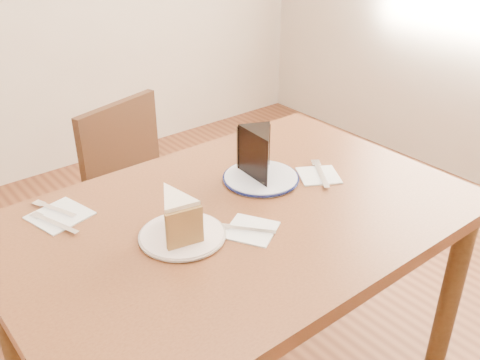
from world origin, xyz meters
name	(u,v)px	position (x,y,z in m)	size (l,w,h in m)	color
table	(239,243)	(0.00, 0.00, 0.65)	(1.20, 0.80, 0.75)	#4D2715
chair_far	(152,207)	(0.06, 0.58, 0.46)	(0.51, 0.51, 0.83)	black
plate_cream	(182,235)	(-0.18, -0.01, 0.76)	(0.20, 0.20, 0.01)	white
plate_navy	(261,178)	(0.15, 0.09, 0.76)	(0.21, 0.21, 0.01)	white
carrot_cake	(174,215)	(-0.19, 0.01, 0.81)	(0.08, 0.12, 0.09)	beige
chocolate_cake	(261,157)	(0.15, 0.09, 0.82)	(0.09, 0.13, 0.13)	black
napkin_cream	(251,230)	(-0.03, -0.09, 0.75)	(0.11, 0.11, 0.00)	white
napkin_navy	(319,175)	(0.30, 0.01, 0.75)	(0.11, 0.11, 0.00)	white
napkin_spare	(60,215)	(-0.37, 0.27, 0.75)	(0.13, 0.13, 0.00)	white
fork_cream	(247,229)	(-0.04, -0.08, 0.76)	(0.01, 0.14, 0.00)	silver
knife_navy	(321,174)	(0.31, 0.00, 0.76)	(0.02, 0.17, 0.00)	silver
fork_spare	(55,209)	(-0.37, 0.30, 0.76)	(0.01, 0.14, 0.00)	silver
knife_spare	(55,223)	(-0.39, 0.23, 0.76)	(0.01, 0.16, 0.00)	silver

